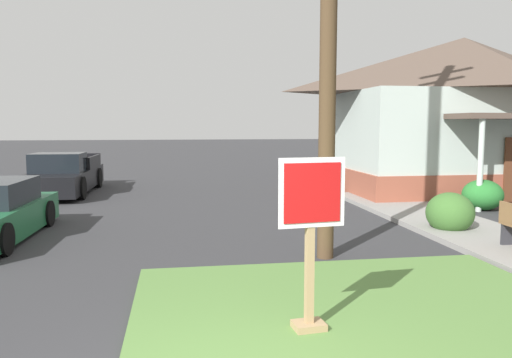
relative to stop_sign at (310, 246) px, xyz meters
name	(u,v)px	position (x,y,z in m)	size (l,w,h in m)	color
grass_corner_patch	(368,319)	(0.83, 0.28, -1.02)	(5.83, 4.98, 0.08)	#567F3D
sidewalk_strip	(493,240)	(4.94, 3.84, -1.00)	(2.20, 14.24, 0.12)	gray
stop_sign	(310,246)	(0.00, 0.00, 0.00)	(0.78, 0.32, 1.99)	#A3845B
manhole_cover	(169,283)	(-1.63, 2.22, -1.05)	(0.70, 0.70, 0.02)	black
pickup_truck_black	(64,177)	(-5.45, 12.95, -0.44)	(2.06, 5.39, 1.48)	black
corner_house	(461,113)	(8.94, 11.76, 1.81)	(9.65, 7.99, 5.59)	brown
shrub_near_porch	(483,195)	(7.13, 7.53, -0.62)	(1.12, 1.12, 0.88)	#27702C
shrub_by_curb	(450,213)	(4.56, 4.85, -0.60)	(1.05, 1.05, 0.92)	#3B682C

